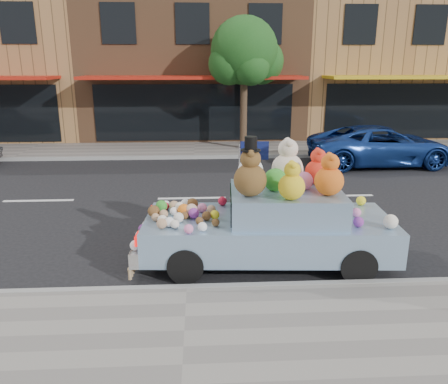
{
  "coord_description": "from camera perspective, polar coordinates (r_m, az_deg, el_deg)",
  "views": [
    {
      "loc": [
        0.25,
        -11.11,
        3.45
      ],
      "look_at": [
        0.65,
        -3.67,
        1.25
      ],
      "focal_mm": 35.0,
      "sensor_mm": 36.0,
      "label": 1
    }
  ],
  "objects": [
    {
      "name": "ground",
      "position": [
        11.63,
        -4.21,
        -0.83
      ],
      "size": [
        120.0,
        120.0,
        0.0
      ],
      "primitive_type": "plane",
      "color": "black",
      "rests_on": "ground"
    },
    {
      "name": "near_sidewalk",
      "position": [
        5.73,
        -5.3,
        -19.93
      ],
      "size": [
        60.0,
        3.0,
        0.12
      ],
      "primitive_type": "cube",
      "color": "gray",
      "rests_on": "ground"
    },
    {
      "name": "far_sidewalk",
      "position": [
        17.93,
        -3.89,
        5.54
      ],
      "size": [
        60.0,
        3.0,
        0.12
      ],
      "primitive_type": "cube",
      "color": "gray",
      "rests_on": "ground"
    },
    {
      "name": "near_kerb",
      "position": [
        6.99,
        -4.88,
        -12.58
      ],
      "size": [
        60.0,
        0.12,
        0.13
      ],
      "primitive_type": "cube",
      "color": "gray",
      "rests_on": "ground"
    },
    {
      "name": "far_kerb",
      "position": [
        16.46,
        -3.94,
        4.57
      ],
      "size": [
        60.0,
        0.12,
        0.13
      ],
      "primitive_type": "cube",
      "color": "gray",
      "rests_on": "ground"
    },
    {
      "name": "storefront_mid",
      "position": [
        23.08,
        -3.92,
        16.92
      ],
      "size": [
        10.0,
        9.8,
        7.3
      ],
      "color": "brown",
      "rests_on": "ground"
    },
    {
      "name": "storefront_right",
      "position": [
        25.06,
        20.59,
        15.92
      ],
      "size": [
        10.0,
        9.8,
        7.3
      ],
      "color": "#9A6D40",
      "rests_on": "ground"
    },
    {
      "name": "street_tree",
      "position": [
        17.75,
        2.74,
        17.24
      ],
      "size": [
        3.0,
        2.7,
        5.22
      ],
      "color": "#38281C",
      "rests_on": "ground"
    },
    {
      "name": "car_blue",
      "position": [
        16.25,
        19.83,
        5.71
      ],
      "size": [
        4.99,
        2.38,
        1.38
      ],
      "primitive_type": "imported",
      "rotation": [
        0.0,
        0.0,
        1.59
      ],
      "color": "#1B3E97",
      "rests_on": "ground"
    },
    {
      "name": "art_car",
      "position": [
        7.74,
        5.98,
        -3.58
      ],
      "size": [
        4.58,
        2.0,
        2.34
      ],
      "rotation": [
        0.0,
        0.0,
        -0.06
      ],
      "color": "black",
      "rests_on": "ground"
    }
  ]
}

